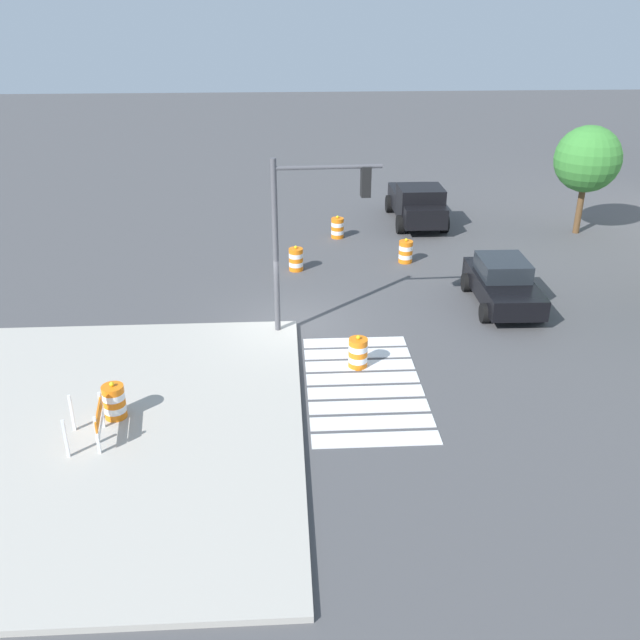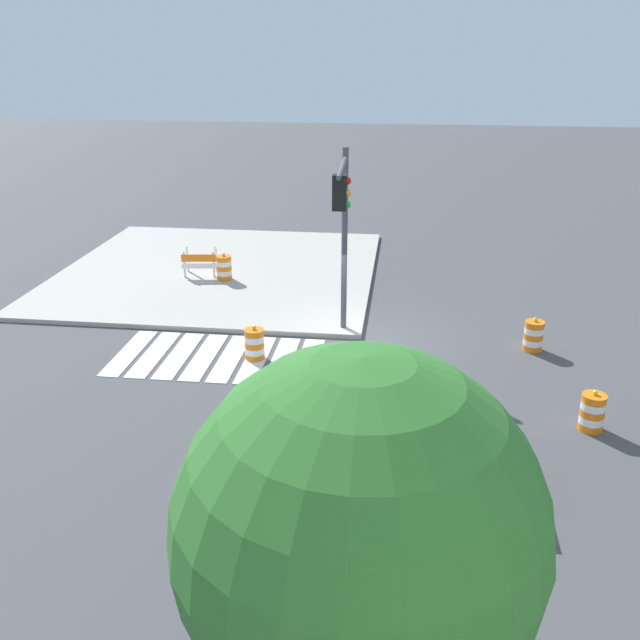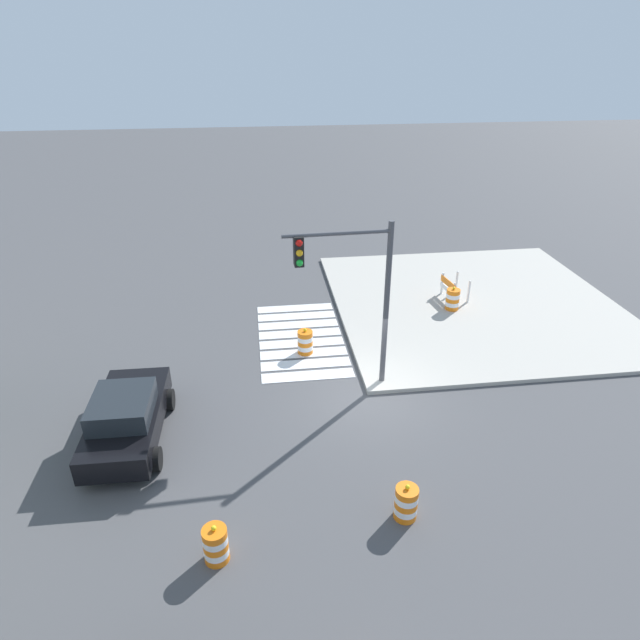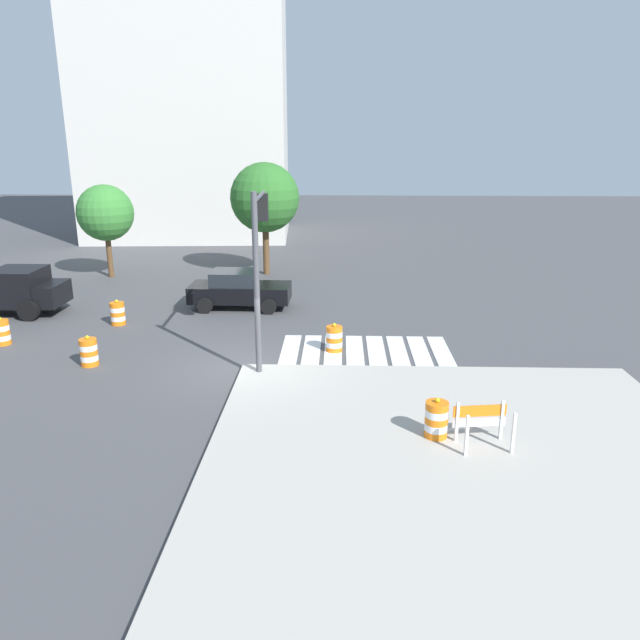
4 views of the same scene
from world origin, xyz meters
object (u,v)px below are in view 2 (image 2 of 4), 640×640
Objects in this scene: traffic_barrel_on_sidewalk at (224,268)px; street_tree_streetside_near at (359,530)px; sports_car at (400,447)px; traffic_barrel_median_far at (534,336)px; traffic_light_pole at (343,217)px; construction_barricade at (200,261)px; traffic_barrel_crosswalk_end at (592,412)px; traffic_barrel_near_corner at (254,344)px.

traffic_barrel_on_sidewalk is 20.10m from street_tree_streetside_near.
traffic_barrel_on_sidewalk is at bearing -60.71° from sports_car.
traffic_barrel_median_far is 11.55m from traffic_barrel_on_sidewalk.
traffic_barrel_median_far is 6.57m from traffic_light_pole.
construction_barricade is at bearing -68.92° from street_tree_streetside_near.
traffic_barrel_crosswalk_end is 1.00× the size of traffic_barrel_median_far.
traffic_light_pole reaches higher than traffic_barrel_near_corner.
traffic_barrel_near_corner is at bearing 111.40° from traffic_barrel_on_sidewalk.
street_tree_streetside_near reaches higher than traffic_barrel_on_sidewalk.
traffic_barrel_crosswalk_end is at bearing -116.95° from street_tree_streetside_near.
sports_car reaches higher than traffic_barrel_near_corner.
sports_car is 3.26× the size of construction_barricade.
traffic_light_pole is at bearing -74.84° from sports_car.
street_tree_streetside_near is (-6.33, 18.77, 3.46)m from traffic_barrel_on_sidewalk.
traffic_light_pole is at bearing 4.21° from traffic_barrel_median_far.
street_tree_streetside_near reaches higher than traffic_barrel_near_corner.
traffic_light_pole reaches higher than sports_car.
sports_car is at bearing 127.22° from traffic_barrel_near_corner.
sports_car is 4.25× the size of traffic_barrel_on_sidewalk.
traffic_barrel_median_far is 0.77× the size of construction_barricade.
traffic_barrel_median_far is at bearing 155.12° from traffic_barrel_on_sidewalk.
traffic_barrel_near_corner is 6.95m from traffic_barrel_on_sidewalk.
traffic_barrel_crosswalk_end is 14.52m from traffic_barrel_on_sidewalk.
construction_barricade is 8.72m from traffic_light_pole.
sports_car is 0.73× the size of street_tree_streetside_near.
traffic_barrel_on_sidewalk is 0.19× the size of traffic_light_pole.
traffic_barrel_near_corner is 8.11m from traffic_barrel_median_far.
construction_barricade is at bearing -62.24° from traffic_barrel_near_corner.
traffic_barrel_near_corner is 1.00× the size of traffic_barrel_crosswalk_end.
construction_barricade is at bearing -24.09° from traffic_barrel_median_far.
traffic_barrel_near_corner is at bearing -72.87° from street_tree_streetside_near.
street_tree_streetside_near is (-7.34, 19.05, 3.35)m from construction_barricade.
traffic_barrel_on_sidewalk is at bearing -24.88° from traffic_barrel_median_far.
street_tree_streetside_near reaches higher than sports_car.
construction_barricade is at bearing -15.47° from traffic_barrel_on_sidewalk.
traffic_light_pole reaches higher than construction_barricade.
traffic_barrel_near_corner is at bearing 26.83° from traffic_light_pole.
traffic_barrel_median_far is 14.96m from street_tree_streetside_near.
traffic_barrel_crosswalk_end is at bearing 146.84° from traffic_light_pole.
traffic_barrel_median_far is (-3.76, -7.12, -0.36)m from sports_car.
construction_barricade is (12.14, -9.62, 0.27)m from traffic_barrel_crosswalk_end.
traffic_light_pole is at bearing 132.93° from traffic_barrel_on_sidewalk.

